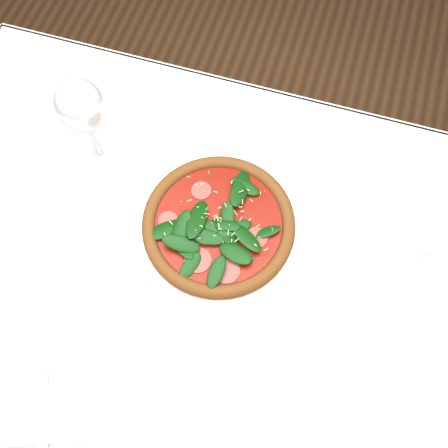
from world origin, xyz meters
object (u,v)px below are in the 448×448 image
(plate, at_px, (219,227))
(napkin, at_px, (44,419))
(pizza, at_px, (219,223))
(wine_glass, at_px, (81,109))

(plate, relative_size, napkin, 2.04)
(pizza, bearing_deg, napkin, -113.11)
(wine_glass, distance_m, napkin, 0.52)
(pizza, relative_size, napkin, 1.88)
(pizza, xyz_separation_m, wine_glass, (-0.27, 0.08, 0.13))
(plate, bearing_deg, pizza, 0.00)
(wine_glass, height_order, napkin, wine_glass)
(wine_glass, bearing_deg, plate, -17.09)
(plate, relative_size, pizza, 1.09)
(plate, height_order, napkin, plate)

